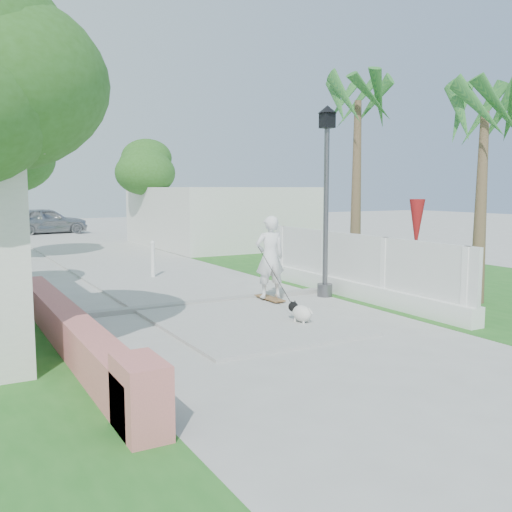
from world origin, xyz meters
TOP-DOWN VIEW (x-y plane):
  - ground at (0.00, 0.00)m, footprint 90.00×90.00m
  - path_strip at (0.00, 20.00)m, footprint 3.20×36.00m
  - curb at (0.00, 6.00)m, footprint 6.50×0.25m
  - grass_right at (7.00, 8.00)m, footprint 8.00×20.00m
  - pink_wall at (-3.30, 3.55)m, footprint 0.45×8.20m
  - lattice_fence at (3.40, 5.00)m, footprint 0.35×7.00m
  - building_right at (6.00, 18.00)m, footprint 6.00×8.00m
  - street_lamp at (2.90, 5.50)m, footprint 0.44×0.44m
  - bollard at (0.20, 10.00)m, footprint 0.14×0.14m
  - patio_umbrella at (4.80, 4.50)m, footprint 0.36×0.36m
  - tree_path_left at (-2.98, 15.98)m, footprint 3.40×3.40m
  - tree_path_right at (3.22, 19.98)m, footprint 3.00×3.00m
  - palm_far at (4.60, 6.50)m, footprint 1.80×1.80m
  - palm_near at (5.40, 3.20)m, footprint 1.80×1.80m
  - skateboarder at (1.16, 5.02)m, footprint 0.92×2.39m
  - dog at (0.80, 3.39)m, footprint 0.38×0.63m
  - parked_car at (0.18, 28.04)m, footprint 4.70×2.56m

SIDE VIEW (x-z plane):
  - ground at x=0.00m, z-range 0.00..0.00m
  - grass_right at x=7.00m, z-range 0.00..0.01m
  - path_strip at x=0.00m, z-range 0.00..0.06m
  - curb at x=0.00m, z-range 0.00..0.10m
  - dog at x=0.80m, z-range 0.02..0.46m
  - pink_wall at x=-3.30m, z-range -0.09..0.71m
  - lattice_fence at x=3.40m, z-range -0.21..1.29m
  - bollard at x=0.20m, z-range 0.04..1.13m
  - parked_car at x=0.18m, z-range 0.00..1.52m
  - skateboarder at x=1.16m, z-range -0.06..1.88m
  - building_right at x=6.00m, z-range 0.00..2.60m
  - patio_umbrella at x=4.80m, z-range 0.54..2.84m
  - street_lamp at x=2.90m, z-range 0.21..4.65m
  - tree_path_right at x=3.22m, z-range 1.10..5.89m
  - tree_path_left at x=-2.98m, z-range 1.21..6.43m
  - palm_near at x=5.40m, z-range 1.60..6.30m
  - palm_far at x=4.60m, z-range 1.83..7.13m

